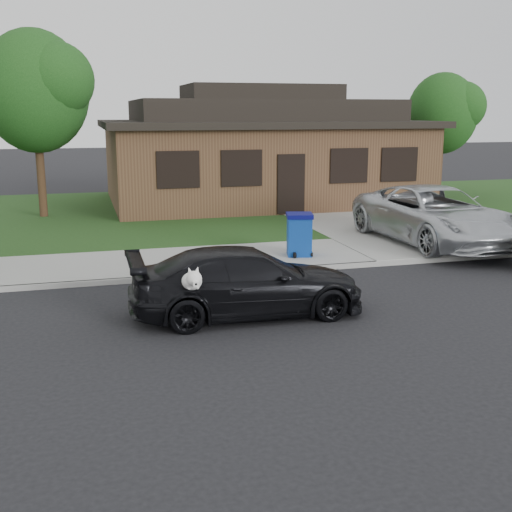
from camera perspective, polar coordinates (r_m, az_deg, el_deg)
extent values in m
plane|color=black|center=(11.66, 1.48, -5.97)|extent=(120.00, 120.00, 0.00)
cube|color=gray|center=(16.32, -3.61, -0.33)|extent=(60.00, 3.00, 0.12)
cube|color=gray|center=(14.89, -2.42, -1.58)|extent=(60.00, 0.12, 0.12)
cube|color=#193814|center=(24.07, -7.55, 3.84)|extent=(60.00, 13.00, 0.13)
cube|color=gray|center=(22.84, 8.65, 3.34)|extent=(4.50, 13.00, 0.14)
imported|color=black|center=(11.94, -0.80, -2.33)|extent=(4.41, 1.85, 1.27)
ellipsoid|color=white|center=(10.90, -5.73, -2.24)|extent=(0.34, 0.40, 0.30)
sphere|color=white|center=(10.65, -5.53, -2.03)|extent=(0.26, 0.26, 0.26)
cube|color=white|center=(10.55, -5.41, -2.43)|extent=(0.09, 0.12, 0.07)
sphere|color=black|center=(10.49, -5.35, -2.52)|extent=(0.04, 0.04, 0.04)
cone|color=white|center=(10.66, -5.94, -1.28)|extent=(0.11, 0.11, 0.14)
cone|color=white|center=(10.68, -5.24, -1.24)|extent=(0.11, 0.11, 0.14)
imported|color=silver|center=(18.55, 15.58, 3.53)|extent=(2.87, 5.76, 1.57)
cube|color=navy|center=(16.46, 3.86, 1.74)|extent=(0.72, 0.72, 0.98)
cube|color=#060950|center=(16.36, 3.89, 3.61)|extent=(0.79, 0.79, 0.11)
cylinder|color=black|center=(16.19, 3.46, 0.07)|extent=(0.09, 0.16, 0.15)
cylinder|color=black|center=(16.34, 4.91, 0.16)|extent=(0.09, 0.16, 0.15)
cube|color=#422B1C|center=(26.65, 0.37, 8.19)|extent=(12.00, 8.00, 3.00)
cube|color=black|center=(26.57, 0.38, 11.69)|extent=(12.60, 8.60, 0.25)
cube|color=black|center=(26.57, 0.38, 12.82)|extent=(10.00, 6.50, 0.80)
cube|color=black|center=(26.58, 0.38, 14.33)|extent=(6.00, 3.50, 0.60)
cube|color=black|center=(22.85, 3.14, 6.41)|extent=(1.00, 0.06, 2.10)
cube|color=black|center=(21.86, -6.93, 7.63)|extent=(1.30, 0.05, 1.10)
cube|color=black|center=(22.29, -1.28, 7.82)|extent=(1.30, 0.05, 1.10)
cube|color=black|center=(23.59, 8.27, 7.96)|extent=(1.30, 0.05, 1.10)
cube|color=black|center=(24.46, 12.62, 7.95)|extent=(1.30, 0.05, 1.10)
cylinder|color=#332114|center=(23.72, -18.53, 6.34)|extent=(0.28, 0.28, 2.48)
ellipsoid|color=#143811|center=(23.61, -19.06, 13.67)|extent=(3.60, 3.60, 4.14)
sphere|color=#26591E|center=(23.06, -17.36, 14.72)|extent=(2.52, 2.52, 2.52)
cylinder|color=#332114|center=(29.44, 15.93, 7.19)|extent=(0.28, 0.28, 2.03)
ellipsoid|color=#143811|center=(29.33, 16.23, 12.07)|extent=(3.00, 3.00, 3.45)
sphere|color=#26591E|center=(29.26, 17.77, 12.57)|extent=(2.10, 2.10, 2.10)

